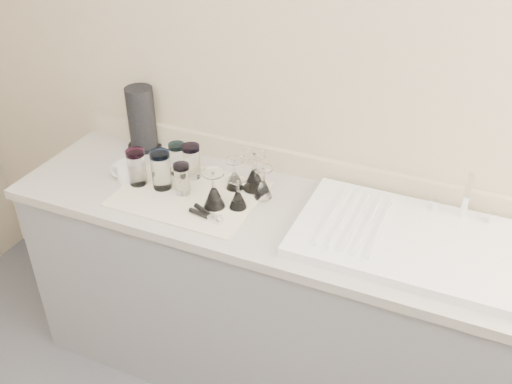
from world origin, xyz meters
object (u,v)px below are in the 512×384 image
at_px(tumbler_purple, 192,161).
at_px(paper_towel_roll, 142,119).
at_px(goblet_back_right, 254,177).
at_px(tumbler_lavender, 182,179).
at_px(white_mug, 126,172).
at_px(goblet_back_left, 235,178).
at_px(can_opener, 207,215).
at_px(tumbler_blue, 161,170).
at_px(tumbler_cyan, 178,159).
at_px(goblet_front_left, 214,195).
at_px(goblet_front_right, 238,198).
at_px(tumbler_magenta, 137,167).
at_px(goblet_extra, 263,187).
at_px(sink_unit, 413,240).

relative_size(tumbler_purple, paper_towel_roll, 0.51).
bearing_deg(paper_towel_roll, goblet_back_right, -12.35).
bearing_deg(paper_towel_roll, tumbler_lavender, -37.49).
bearing_deg(white_mug, goblet_back_left, 15.29).
distance_m(tumbler_lavender, can_opener, 0.21).
bearing_deg(tumbler_purple, tumbler_blue, -121.36).
bearing_deg(tumbler_lavender, tumbler_purple, 101.51).
relative_size(tumbler_cyan, tumbler_purple, 0.95).
bearing_deg(tumbler_lavender, tumbler_cyan, 126.78).
xyz_separation_m(tumbler_lavender, white_mug, (-0.27, -0.00, -0.03)).
bearing_deg(tumbler_blue, goblet_back_right, 21.92).
bearing_deg(tumbler_purple, paper_towel_roll, 155.41).
distance_m(goblet_front_left, goblet_front_right, 0.09).
xyz_separation_m(tumbler_magenta, tumbler_blue, (0.11, 0.01, 0.01)).
bearing_deg(goblet_front_right, goblet_extra, 60.52).
height_order(goblet_back_left, paper_towel_roll, paper_towel_roll).
bearing_deg(goblet_back_left, tumbler_magenta, -161.18).
height_order(tumbler_cyan, tumbler_lavender, tumbler_cyan).
relative_size(tumbler_cyan, can_opener, 0.92).
height_order(sink_unit, tumbler_cyan, sink_unit).
bearing_deg(sink_unit, goblet_back_right, 171.49).
relative_size(tumbler_cyan, paper_towel_roll, 0.48).
distance_m(sink_unit, goblet_front_right, 0.66).
distance_m(sink_unit, tumbler_purple, 0.93).
xyz_separation_m(goblet_front_left, goblet_extra, (0.15, 0.14, -0.01)).
distance_m(goblet_back_left, goblet_front_left, 0.15).
height_order(goblet_back_right, paper_towel_roll, paper_towel_roll).
relative_size(sink_unit, can_opener, 5.48).
height_order(tumbler_cyan, goblet_extra, tumbler_cyan).
bearing_deg(goblet_extra, tumbler_purple, 176.67).
relative_size(sink_unit, paper_towel_roll, 2.84).
distance_m(tumbler_cyan, paper_towel_roll, 0.31).
bearing_deg(tumbler_purple, goblet_front_right, -24.86).
bearing_deg(tumbler_blue, tumbler_cyan, 87.75).
xyz_separation_m(goblet_back_left, goblet_front_left, (-0.02, -0.15, 0.01)).
bearing_deg(paper_towel_roll, sink_unit, -10.37).
bearing_deg(tumbler_lavender, tumbler_magenta, -177.01).
xyz_separation_m(tumbler_magenta, paper_towel_roll, (-0.16, 0.29, 0.06)).
relative_size(goblet_back_left, can_opener, 0.86).
height_order(tumbler_cyan, white_mug, tumbler_cyan).
distance_m(goblet_front_right, goblet_extra, 0.12).
xyz_separation_m(tumbler_lavender, goblet_front_left, (0.16, -0.03, -0.01)).
bearing_deg(paper_towel_roll, goblet_front_left, -30.81).
height_order(goblet_back_right, can_opener, goblet_back_right).
bearing_deg(tumbler_purple, sink_unit, -4.80).
height_order(goblet_front_left, white_mug, goblet_front_left).
bearing_deg(tumbler_magenta, goblet_back_right, 18.79).
relative_size(tumbler_magenta, goblet_back_right, 0.92).
distance_m(tumbler_cyan, goblet_front_right, 0.36).
relative_size(tumbler_magenta, goblet_back_left, 1.16).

